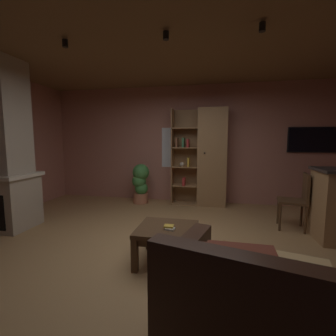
% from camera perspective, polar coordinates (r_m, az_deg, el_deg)
% --- Properties ---
extents(floor, '(6.53, 5.26, 0.02)m').
position_cam_1_polar(floor, '(3.30, -1.45, -19.43)').
color(floor, '#A37A4C').
rests_on(floor, ground).
extents(wall_back, '(6.65, 0.06, 2.70)m').
position_cam_1_polar(wall_back, '(5.59, 4.60, 5.69)').
color(wall_back, '#AD7060').
rests_on(wall_back, ground).
extents(ceiling, '(6.53, 5.26, 0.02)m').
position_cam_1_polar(ceiling, '(3.23, -1.62, 29.88)').
color(ceiling, brown).
extents(window_pane_back, '(0.73, 0.01, 0.94)m').
position_cam_1_polar(window_pane_back, '(5.59, 2.19, 4.98)').
color(window_pane_back, white).
extents(stone_fireplace, '(0.92, 0.74, 2.70)m').
position_cam_1_polar(stone_fireplace, '(4.65, -35.27, 2.70)').
color(stone_fireplace, tan).
rests_on(stone_fireplace, ground).
extents(bookshelf_cabinet, '(1.21, 0.41, 2.14)m').
position_cam_1_polar(bookshelf_cabinet, '(5.29, 9.74, 2.45)').
color(bookshelf_cabinet, '#997047').
rests_on(bookshelf_cabinet, ground).
extents(leather_couch, '(1.68, 1.24, 0.84)m').
position_cam_1_polar(leather_couch, '(1.91, 25.15, -30.11)').
color(leather_couch, '#382116').
rests_on(leather_couch, ground).
extents(coffee_table, '(0.69, 0.64, 0.43)m').
position_cam_1_polar(coffee_table, '(2.88, -0.19, -15.75)').
color(coffee_table, '#4C331E').
rests_on(coffee_table, ground).
extents(table_book_0, '(0.12, 0.10, 0.02)m').
position_cam_1_polar(table_book_0, '(2.76, 0.49, -14.58)').
color(table_book_0, beige).
rests_on(table_book_0, coffee_table).
extents(table_book_1, '(0.11, 0.10, 0.02)m').
position_cam_1_polar(table_book_1, '(2.78, 0.20, -13.94)').
color(table_book_1, gold).
rests_on(table_book_1, coffee_table).
extents(dining_chair, '(0.48, 0.48, 0.92)m').
position_cam_1_polar(dining_chair, '(4.36, 28.99, -6.28)').
color(dining_chair, '#4C331E').
rests_on(dining_chair, ground).
extents(potted_floor_plant, '(0.39, 0.38, 0.91)m').
position_cam_1_polar(potted_floor_plant, '(5.45, -6.70, -3.43)').
color(potted_floor_plant, '#B77051').
rests_on(potted_floor_plant, ground).
extents(wall_mounted_tv, '(0.95, 0.06, 0.53)m').
position_cam_1_polar(wall_mounted_tv, '(5.84, 31.59, 5.87)').
color(wall_mounted_tv, black).
extents(track_light_spot_1, '(0.07, 0.07, 0.09)m').
position_cam_1_polar(track_light_spot_1, '(3.52, -23.71, 25.96)').
color(track_light_spot_1, black).
extents(track_light_spot_2, '(0.07, 0.07, 0.09)m').
position_cam_1_polar(track_light_spot_2, '(3.08, -0.51, 29.48)').
color(track_light_spot_2, black).
extents(track_light_spot_3, '(0.07, 0.07, 0.09)m').
position_cam_1_polar(track_light_spot_3, '(3.06, 21.95, 29.18)').
color(track_light_spot_3, black).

